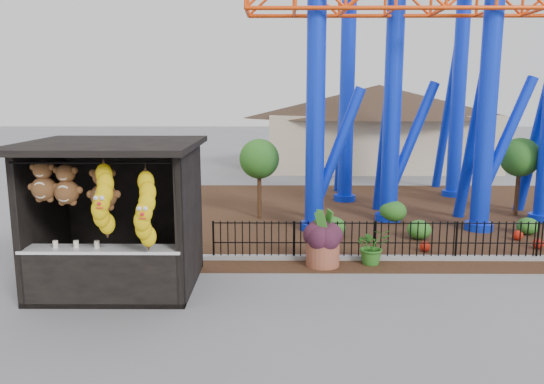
{
  "coord_description": "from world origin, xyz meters",
  "views": [
    {
      "loc": [
        0.35,
        -9.66,
        4.05
      ],
      "look_at": [
        0.26,
        1.5,
        2.0
      ],
      "focal_mm": 35.0,
      "sensor_mm": 36.0,
      "label": 1
    }
  ],
  "objects_px": {
    "potted_plant": "(372,246)",
    "terracotta_planter": "(323,253)",
    "roller_coaster": "(424,20)",
    "prize_booth": "(113,219)"
  },
  "relations": [
    {
      "from": "potted_plant",
      "to": "terracotta_planter",
      "type": "bearing_deg",
      "value": 174.25
    },
    {
      "from": "roller_coaster",
      "to": "terracotta_planter",
      "type": "height_order",
      "value": "roller_coaster"
    },
    {
      "from": "prize_booth",
      "to": "roller_coaster",
      "type": "xyz_separation_m",
      "value": [
        8.11,
        7.34,
        4.9
      ]
    },
    {
      "from": "prize_booth",
      "to": "terracotta_planter",
      "type": "xyz_separation_m",
      "value": [
        4.46,
        1.67,
        -1.22
      ]
    },
    {
      "from": "prize_booth",
      "to": "terracotta_planter",
      "type": "bearing_deg",
      "value": 20.49
    },
    {
      "from": "prize_booth",
      "to": "terracotta_planter",
      "type": "height_order",
      "value": "prize_booth"
    },
    {
      "from": "roller_coaster",
      "to": "potted_plant",
      "type": "xyz_separation_m",
      "value": [
        -2.44,
        -5.53,
        -5.99
      ]
    },
    {
      "from": "prize_booth",
      "to": "terracotta_planter",
      "type": "distance_m",
      "value": 4.92
    },
    {
      "from": "prize_booth",
      "to": "potted_plant",
      "type": "xyz_separation_m",
      "value": [
        5.67,
        1.81,
        -1.09
      ]
    },
    {
      "from": "terracotta_planter",
      "to": "potted_plant",
      "type": "height_order",
      "value": "potted_plant"
    }
  ]
}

